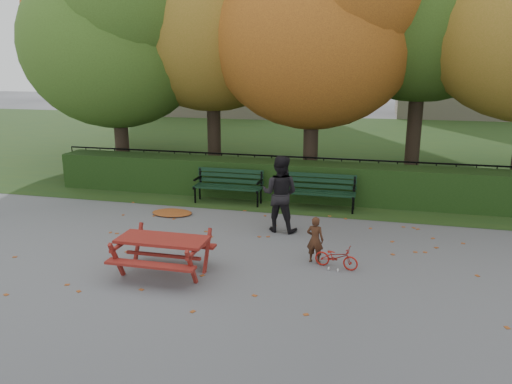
% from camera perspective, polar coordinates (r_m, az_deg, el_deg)
% --- Properties ---
extents(ground, '(90.00, 90.00, 0.00)m').
position_cam_1_polar(ground, '(9.58, -2.10, -7.62)').
color(ground, slate).
rests_on(ground, ground).
extents(grass_strip, '(90.00, 90.00, 0.00)m').
position_cam_1_polar(grass_strip, '(22.93, 7.62, 5.51)').
color(grass_strip, '#203D18').
rests_on(grass_strip, ground).
extents(building_left, '(10.00, 7.00, 15.00)m').
position_cam_1_polar(building_left, '(36.57, -4.73, 20.78)').
color(building_left, '#B3A68A').
rests_on(building_left, ground).
extents(building_right, '(9.00, 6.00, 12.00)m').
position_cam_1_polar(building_right, '(37.00, 23.63, 17.25)').
color(building_right, '#B3A68A').
rests_on(building_right, ground).
extents(hedge, '(13.00, 0.90, 1.00)m').
position_cam_1_polar(hedge, '(13.61, 3.10, 1.38)').
color(hedge, black).
rests_on(hedge, ground).
extents(iron_fence, '(14.00, 0.04, 1.02)m').
position_cam_1_polar(iron_fence, '(14.37, 3.71, 2.24)').
color(iron_fence, black).
rests_on(iron_fence, ground).
extents(tree_a, '(5.88, 5.60, 7.48)m').
position_cam_1_polar(tree_a, '(16.05, -15.28, 17.40)').
color(tree_a, black).
rests_on(tree_a, ground).
extents(tree_b, '(6.72, 6.40, 8.79)m').
position_cam_1_polar(tree_b, '(16.12, -4.17, 20.99)').
color(tree_b, black).
rests_on(tree_b, ground).
extents(tree_c, '(6.30, 6.00, 8.00)m').
position_cam_1_polar(tree_c, '(14.61, 7.91, 19.26)').
color(tree_c, black).
rests_on(tree_c, ground).
extents(tree_f, '(6.93, 6.60, 9.19)m').
position_cam_1_polar(tree_f, '(20.28, -15.35, 20.07)').
color(tree_f, black).
rests_on(tree_f, ground).
extents(bench_left, '(1.80, 0.57, 0.88)m').
position_cam_1_polar(bench_left, '(13.15, -3.13, 1.00)').
color(bench_left, black).
rests_on(bench_left, ground).
extents(bench_right, '(1.80, 0.57, 0.88)m').
position_cam_1_polar(bench_right, '(12.68, 7.31, 0.37)').
color(bench_right, black).
rests_on(bench_right, ground).
extents(picnic_table, '(1.57, 1.27, 0.76)m').
position_cam_1_polar(picnic_table, '(8.88, -10.61, -6.10)').
color(picnic_table, maroon).
rests_on(picnic_table, ground).
extents(leaf_pile, '(1.11, 0.85, 0.07)m').
position_cam_1_polar(leaf_pile, '(12.43, -9.57, -2.34)').
color(leaf_pile, brown).
rests_on(leaf_pile, ground).
extents(leaf_scatter, '(9.00, 5.70, 0.01)m').
position_cam_1_polar(leaf_scatter, '(9.84, -1.61, -6.94)').
color(leaf_scatter, brown).
rests_on(leaf_scatter, ground).
extents(child, '(0.35, 0.26, 0.89)m').
position_cam_1_polar(child, '(9.32, 6.77, -5.44)').
color(child, '#3E2113').
rests_on(child, ground).
extents(adult, '(0.88, 0.72, 1.69)m').
position_cam_1_polar(adult, '(10.87, 2.74, -0.19)').
color(adult, black).
rests_on(adult, ground).
extents(bicycle, '(0.84, 0.44, 0.42)m').
position_cam_1_polar(bicycle, '(9.21, 9.17, -7.34)').
color(bicycle, '#9F160E').
rests_on(bicycle, ground).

